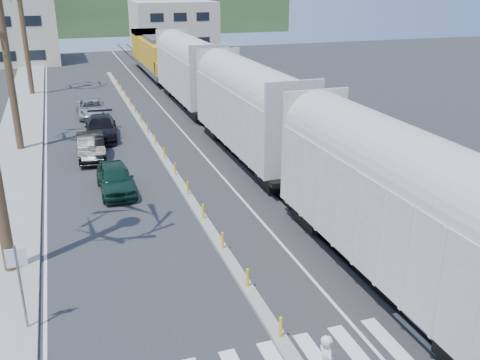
# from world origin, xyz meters

# --- Properties ---
(ground) EXTENTS (140.00, 140.00, 0.00)m
(ground) POSITION_xyz_m (0.00, 0.00, 0.00)
(ground) COLOR #28282B
(ground) RESTS_ON ground
(sidewalk) EXTENTS (3.00, 90.00, 0.15)m
(sidewalk) POSITION_xyz_m (-8.50, 25.00, 0.07)
(sidewalk) COLOR gray
(sidewalk) RESTS_ON ground
(rails) EXTENTS (1.56, 100.00, 0.06)m
(rails) POSITION_xyz_m (5.00, 28.00, 0.03)
(rails) COLOR black
(rails) RESTS_ON ground
(median) EXTENTS (0.45, 60.00, 0.85)m
(median) POSITION_xyz_m (0.00, 19.96, 0.09)
(median) COLOR gray
(median) RESTS_ON ground
(lane_markings) EXTENTS (9.42, 90.00, 0.01)m
(lane_markings) POSITION_xyz_m (-2.15, 25.00, 0.00)
(lane_markings) COLOR silver
(lane_markings) RESTS_ON ground
(freight_train) EXTENTS (3.00, 60.94, 5.85)m
(freight_train) POSITION_xyz_m (5.00, 21.62, 2.91)
(freight_train) COLOR #B2AEA3
(freight_train) RESTS_ON ground
(street_sign) EXTENTS (0.60, 0.08, 3.00)m
(street_sign) POSITION_xyz_m (-7.30, 2.00, 1.97)
(street_sign) COLOR slate
(street_sign) RESTS_ON ground
(buildings) EXTENTS (38.00, 27.00, 10.00)m
(buildings) POSITION_xyz_m (-6.41, 71.66, 4.36)
(buildings) COLOR beige
(buildings) RESTS_ON ground
(hillside) EXTENTS (80.00, 20.00, 12.00)m
(hillside) POSITION_xyz_m (0.00, 100.00, 6.00)
(hillside) COLOR #385628
(hillside) RESTS_ON ground
(car_lead) EXTENTS (1.85, 4.34, 1.46)m
(car_lead) POSITION_xyz_m (-3.33, 12.90, 0.73)
(car_lead) COLOR #103023
(car_lead) RESTS_ON ground
(car_second) EXTENTS (1.85, 4.62, 1.49)m
(car_second) POSITION_xyz_m (-4.11, 18.97, 0.75)
(car_second) COLOR black
(car_second) RESTS_ON ground
(car_third) EXTENTS (2.90, 5.45, 1.48)m
(car_third) POSITION_xyz_m (-3.15, 23.19, 0.74)
(car_third) COLOR black
(car_third) RESTS_ON ground
(car_rear) EXTENTS (2.31, 4.82, 1.32)m
(car_rear) POSITION_xyz_m (-3.31, 29.72, 0.66)
(car_rear) COLOR #ABADB0
(car_rear) RESTS_ON ground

